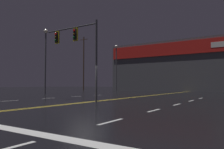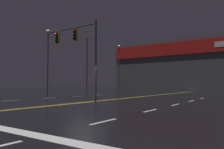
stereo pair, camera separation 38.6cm
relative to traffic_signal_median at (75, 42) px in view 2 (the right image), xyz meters
name	(u,v)px [view 2 (the right image)]	position (x,y,z in m)	size (l,w,h in m)	color
ground_plane	(84,102)	(1.60, -0.76, -4.38)	(200.00, 200.00, 0.00)	black
road_markings	(80,105)	(2.76, -2.38, -4.37)	(16.66, 60.00, 0.01)	gold
traffic_signal_median	(75,42)	(0.00, 0.00, 0.00)	(4.93, 0.36, 5.72)	#38383D
streetlight_near_right	(119,61)	(-11.50, 24.48, 1.44)	(0.56, 0.56, 9.07)	#59595E
streetlight_far_right	(48,52)	(-11.57, 7.02, 1.11)	(0.56, 0.56, 8.46)	#59595E
building_backdrop	(198,66)	(1.60, 31.97, 0.32)	(31.09, 10.23, 9.37)	#4C4C51
utility_pole_row	(170,60)	(-1.91, 26.45, 1.31)	(47.24, 0.26, 12.25)	#4C3828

